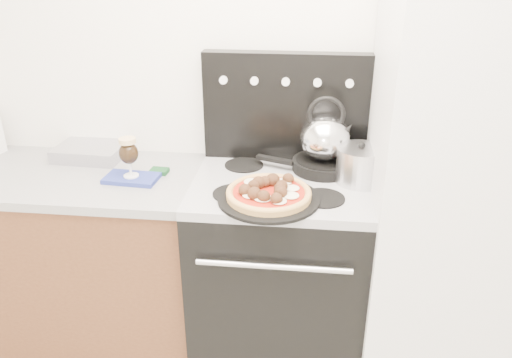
# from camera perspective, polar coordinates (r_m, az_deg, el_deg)

# --- Properties ---
(room_shell) EXTENTS (3.52, 3.01, 2.52)m
(room_shell) POSITION_cam_1_polar(r_m,az_deg,el_deg) (1.24, -3.22, -3.41)
(room_shell) COLOR beige
(room_shell) RESTS_ON ground
(base_cabinet) EXTENTS (1.45, 0.60, 0.86)m
(base_cabinet) POSITION_cam_1_polar(r_m,az_deg,el_deg) (2.72, -21.57, -8.28)
(base_cabinet) COLOR brown
(base_cabinet) RESTS_ON ground
(countertop) EXTENTS (1.48, 0.63, 0.04)m
(countertop) POSITION_cam_1_polar(r_m,az_deg,el_deg) (2.52, -23.15, 0.38)
(countertop) COLOR #969698
(countertop) RESTS_ON base_cabinet
(stove_body) EXTENTS (0.76, 0.65, 0.88)m
(stove_body) POSITION_cam_1_polar(r_m,az_deg,el_deg) (2.41, 2.58, -10.62)
(stove_body) COLOR black
(stove_body) RESTS_ON ground
(cooktop) EXTENTS (0.76, 0.65, 0.04)m
(cooktop) POSITION_cam_1_polar(r_m,az_deg,el_deg) (2.17, 2.81, -0.70)
(cooktop) COLOR #ADADB2
(cooktop) RESTS_ON stove_body
(backguard) EXTENTS (0.76, 0.08, 0.50)m
(backguard) POSITION_cam_1_polar(r_m,az_deg,el_deg) (2.33, 3.40, 8.21)
(backguard) COLOR black
(backguard) RESTS_ON cooktop
(fridge) EXTENTS (0.64, 0.68, 1.90)m
(fridge) POSITION_cam_1_polar(r_m,az_deg,el_deg) (2.21, 21.23, -0.62)
(fridge) COLOR silver
(fridge) RESTS_ON ground
(foil_sheet) EXTENTS (0.33, 0.25, 0.06)m
(foil_sheet) POSITION_cam_1_polar(r_m,az_deg,el_deg) (2.58, -18.35, 2.98)
(foil_sheet) COLOR silver
(foil_sheet) RESTS_ON countertop
(oven_mitt) EXTENTS (0.24, 0.15, 0.02)m
(oven_mitt) POSITION_cam_1_polar(r_m,az_deg,el_deg) (2.28, -14.04, 0.08)
(oven_mitt) COLOR navy
(oven_mitt) RESTS_ON countertop
(beer_glass) EXTENTS (0.10, 0.10, 0.18)m
(beer_glass) POSITION_cam_1_polar(r_m,az_deg,el_deg) (2.24, -14.30, 2.43)
(beer_glass) COLOR black
(beer_glass) RESTS_ON oven_mitt
(pizza_pan) EXTENTS (0.52, 0.52, 0.01)m
(pizza_pan) POSITION_cam_1_polar(r_m,az_deg,el_deg) (2.00, 1.46, -2.24)
(pizza_pan) COLOR black
(pizza_pan) RESTS_ON cooktop
(pizza) EXTENTS (0.42, 0.42, 0.05)m
(pizza) POSITION_cam_1_polar(r_m,az_deg,el_deg) (1.99, 1.47, -1.45)
(pizza) COLOR #E29E59
(pizza) RESTS_ON pizza_pan
(skillet) EXTENTS (0.36, 0.36, 0.05)m
(skillet) POSITION_cam_1_polar(r_m,az_deg,el_deg) (2.28, 7.68, 1.60)
(skillet) COLOR black
(skillet) RESTS_ON cooktop
(tea_kettle) EXTENTS (0.22, 0.22, 0.25)m
(tea_kettle) POSITION_cam_1_polar(r_m,az_deg,el_deg) (2.23, 7.89, 5.10)
(tea_kettle) COLOR white
(tea_kettle) RESTS_ON skillet
(stock_pot) EXTENTS (0.22, 0.22, 0.15)m
(stock_pot) POSITION_cam_1_polar(r_m,az_deg,el_deg) (2.17, 11.78, 1.45)
(stock_pot) COLOR silver
(stock_pot) RESTS_ON cooktop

